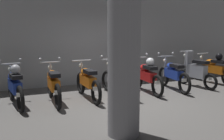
# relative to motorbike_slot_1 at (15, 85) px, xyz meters

# --- Properties ---
(ground_plane) EXTENTS (80.00, 80.00, 0.00)m
(ground_plane) POSITION_rel_motorbike_slot_1_xyz_m (2.84, -0.80, -0.53)
(ground_plane) COLOR #565451
(back_wall) EXTENTS (16.00, 0.30, 3.32)m
(back_wall) POSITION_rel_motorbike_slot_1_xyz_m (2.84, 1.98, 1.13)
(back_wall) COLOR #9EA0A3
(back_wall) RESTS_ON ground
(motorbike_slot_1) EXTENTS (0.59, 1.95, 1.15)m
(motorbike_slot_1) POSITION_rel_motorbike_slot_1_xyz_m (0.00, 0.00, 0.00)
(motorbike_slot_1) COLOR black
(motorbike_slot_1) RESTS_ON ground
(motorbike_slot_2) EXTENTS (0.59, 1.95, 1.15)m
(motorbike_slot_2) POSITION_rel_motorbike_slot_1_xyz_m (0.95, -0.11, -0.04)
(motorbike_slot_2) COLOR black
(motorbike_slot_2) RESTS_ON ground
(motorbike_slot_3) EXTENTS (0.56, 1.95, 1.03)m
(motorbike_slot_3) POSITION_rel_motorbike_slot_1_xyz_m (1.89, -0.09, -0.04)
(motorbike_slot_3) COLOR black
(motorbike_slot_3) RESTS_ON ground
(motorbike_slot_4) EXTENTS (0.58, 1.94, 1.15)m
(motorbike_slot_4) POSITION_rel_motorbike_slot_1_xyz_m (2.84, -0.10, -0.04)
(motorbike_slot_4) COLOR black
(motorbike_slot_4) RESTS_ON ground
(motorbike_slot_5) EXTENTS (0.59, 1.95, 1.15)m
(motorbike_slot_5) POSITION_rel_motorbike_slot_1_xyz_m (3.79, -0.09, 0.00)
(motorbike_slot_5) COLOR black
(motorbike_slot_5) RESTS_ON ground
(motorbike_slot_6) EXTENTS (0.59, 1.95, 1.15)m
(motorbike_slot_6) POSITION_rel_motorbike_slot_1_xyz_m (4.74, -0.11, -0.04)
(motorbike_slot_6) COLOR black
(motorbike_slot_6) RESTS_ON ground
(motorbike_slot_7) EXTENTS (0.56, 1.68, 1.18)m
(motorbike_slot_7) POSITION_rel_motorbike_slot_1_xyz_m (5.68, -0.06, -0.00)
(motorbike_slot_7) COLOR black
(motorbike_slot_7) RESTS_ON ground
(motorbike_slot_8) EXTENTS (0.56, 1.95, 1.08)m
(motorbike_slot_8) POSITION_rel_motorbike_slot_1_xyz_m (6.63, 0.11, -0.00)
(motorbike_slot_8) COLOR black
(motorbike_slot_8) RESTS_ON ground
(support_pillar) EXTENTS (0.59, 0.59, 3.32)m
(support_pillar) POSITION_rel_motorbike_slot_1_xyz_m (1.68, -2.79, 1.13)
(support_pillar) COLOR gray
(support_pillar) RESTS_ON ground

